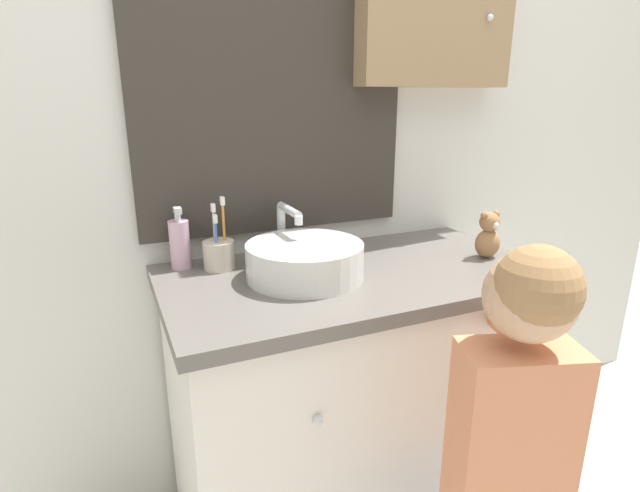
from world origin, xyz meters
name	(u,v)px	position (x,y,z in m)	size (l,w,h in m)	color
wall_back	(319,79)	(0.02, 0.62, 1.29)	(3.20, 0.18, 2.50)	silver
vanity_counter	(354,397)	(0.00, 0.32, 0.40)	(1.03, 0.56, 0.79)	silver
sink_basin	(304,259)	(-0.14, 0.34, 0.84)	(0.30, 0.36, 0.17)	silver
toothbrush_holder	(219,253)	(-0.33, 0.49, 0.83)	(0.08, 0.08, 0.20)	beige
soap_dispenser	(180,244)	(-0.43, 0.54, 0.86)	(0.05, 0.05, 0.17)	#CCA3BC
child_figure	(511,441)	(0.09, -0.18, 0.58)	(0.35, 0.44, 0.99)	slate
teddy_bear	(488,236)	(0.40, 0.27, 0.85)	(0.08, 0.06, 0.14)	#9E7047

